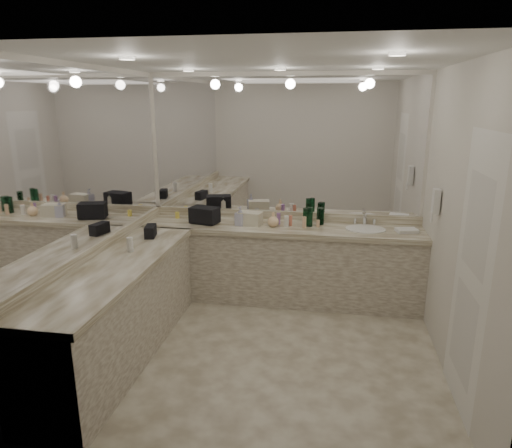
% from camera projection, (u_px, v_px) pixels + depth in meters
% --- Properties ---
extents(floor, '(3.20, 3.20, 0.00)m').
position_uv_depth(floor, '(265.00, 350.00, 4.32)').
color(floor, beige).
rests_on(floor, ground).
extents(ceiling, '(3.20, 3.20, 0.00)m').
position_uv_depth(ceiling, '(266.00, 60.00, 3.64)').
color(ceiling, white).
rests_on(ceiling, floor).
extents(wall_back, '(3.20, 0.02, 2.60)m').
position_uv_depth(wall_back, '(284.00, 186.00, 5.40)').
color(wall_back, silver).
rests_on(wall_back, floor).
extents(wall_left, '(0.02, 3.00, 2.60)m').
position_uv_depth(wall_left, '(95.00, 210.00, 4.24)').
color(wall_left, silver).
rests_on(wall_left, floor).
extents(wall_right, '(0.02, 3.00, 2.60)m').
position_uv_depth(wall_right, '(459.00, 226.00, 3.72)').
color(wall_right, silver).
rests_on(wall_right, floor).
extents(vanity_back_base, '(3.20, 0.60, 0.84)m').
position_uv_depth(vanity_back_base, '(280.00, 265.00, 5.35)').
color(vanity_back_base, beige).
rests_on(vanity_back_base, floor).
extents(vanity_back_top, '(3.20, 0.64, 0.06)m').
position_uv_depth(vanity_back_top, '(281.00, 228.00, 5.22)').
color(vanity_back_top, beige).
rests_on(vanity_back_top, vanity_back_base).
extents(vanity_left_base, '(0.60, 2.40, 0.84)m').
position_uv_depth(vanity_left_base, '(118.00, 313.00, 4.14)').
color(vanity_left_base, beige).
rests_on(vanity_left_base, floor).
extents(vanity_left_top, '(0.64, 2.42, 0.06)m').
position_uv_depth(vanity_left_top, '(115.00, 267.00, 4.02)').
color(vanity_left_top, beige).
rests_on(vanity_left_top, vanity_left_base).
extents(backsplash_back, '(3.20, 0.04, 0.10)m').
position_uv_depth(backsplash_back, '(283.00, 215.00, 5.48)').
color(backsplash_back, beige).
rests_on(backsplash_back, vanity_back_top).
extents(backsplash_left, '(0.04, 3.00, 0.10)m').
position_uv_depth(backsplash_left, '(101.00, 246.00, 4.33)').
color(backsplash_left, beige).
rests_on(backsplash_left, vanity_left_top).
extents(mirror_back, '(3.12, 0.01, 1.55)m').
position_uv_depth(mirror_back, '(285.00, 146.00, 5.27)').
color(mirror_back, white).
rests_on(mirror_back, wall_back).
extents(mirror_left, '(0.01, 2.92, 1.55)m').
position_uv_depth(mirror_left, '(92.00, 159.00, 4.11)').
color(mirror_left, white).
rests_on(mirror_left, wall_left).
extents(sink, '(0.44, 0.44, 0.03)m').
position_uv_depth(sink, '(365.00, 230.00, 5.07)').
color(sink, white).
rests_on(sink, vanity_back_top).
extents(faucet, '(0.24, 0.16, 0.14)m').
position_uv_depth(faucet, '(365.00, 219.00, 5.25)').
color(faucet, silver).
rests_on(faucet, vanity_back_top).
extents(wall_phone, '(0.06, 0.10, 0.24)m').
position_uv_depth(wall_phone, '(436.00, 201.00, 4.38)').
color(wall_phone, white).
rests_on(wall_phone, wall_right).
extents(door, '(0.02, 0.82, 2.10)m').
position_uv_depth(door, '(471.00, 277.00, 3.31)').
color(door, white).
rests_on(door, wall_right).
extents(black_toiletry_bag, '(0.36, 0.27, 0.18)m').
position_uv_depth(black_toiletry_bag, '(205.00, 216.00, 5.30)').
color(black_toiletry_bag, black).
rests_on(black_toiletry_bag, vanity_back_top).
extents(black_bag_spill, '(0.15, 0.23, 0.12)m').
position_uv_depth(black_bag_spill, '(150.00, 231.00, 4.79)').
color(black_bag_spill, black).
rests_on(black_bag_spill, vanity_left_top).
extents(cream_cosmetic_case, '(0.29, 0.21, 0.15)m').
position_uv_depth(cream_cosmetic_case, '(250.00, 218.00, 5.23)').
color(cream_cosmetic_case, beige).
rests_on(cream_cosmetic_case, vanity_back_top).
extents(hand_towel, '(0.25, 0.20, 0.04)m').
position_uv_depth(hand_towel, '(407.00, 231.00, 4.96)').
color(hand_towel, white).
rests_on(hand_towel, vanity_back_top).
extents(lotion_left, '(0.06, 0.06, 0.14)m').
position_uv_depth(lotion_left, '(130.00, 245.00, 4.31)').
color(lotion_left, white).
rests_on(lotion_left, vanity_left_top).
extents(soap_bottle_a, '(0.08, 0.08, 0.19)m').
position_uv_depth(soap_bottle_a, '(213.00, 214.00, 5.35)').
color(soap_bottle_a, silver).
rests_on(soap_bottle_a, vanity_back_top).
extents(soap_bottle_b, '(0.13, 0.13, 0.22)m').
position_uv_depth(soap_bottle_b, '(240.00, 216.00, 5.21)').
color(soap_bottle_b, '#B7B6CF').
rests_on(soap_bottle_b, vanity_back_top).
extents(soap_bottle_c, '(0.17, 0.17, 0.17)m').
position_uv_depth(soap_bottle_c, '(273.00, 219.00, 5.16)').
color(soap_bottle_c, '#FFD4A1').
rests_on(soap_bottle_c, vanity_back_top).
extents(green_bottle_0, '(0.06, 0.06, 0.22)m').
position_uv_depth(green_bottle_0, '(310.00, 217.00, 5.17)').
color(green_bottle_0, '#134A28').
rests_on(green_bottle_0, vanity_back_top).
extents(green_bottle_1, '(0.07, 0.07, 0.19)m').
position_uv_depth(green_bottle_1, '(319.00, 216.00, 5.28)').
color(green_bottle_1, '#134A28').
rests_on(green_bottle_1, vanity_back_top).
extents(green_bottle_2, '(0.07, 0.07, 0.19)m').
position_uv_depth(green_bottle_2, '(321.00, 216.00, 5.25)').
color(green_bottle_2, '#134A28').
rests_on(green_bottle_2, vanity_back_top).
extents(green_bottle_3, '(0.07, 0.07, 0.21)m').
position_uv_depth(green_bottle_3, '(306.00, 217.00, 5.18)').
color(green_bottle_3, '#134A28').
rests_on(green_bottle_3, vanity_back_top).
extents(amenity_bottle_0, '(0.04, 0.04, 0.12)m').
position_uv_depth(amenity_bottle_0, '(291.00, 220.00, 5.21)').
color(amenity_bottle_0, '#E57F66').
rests_on(amenity_bottle_0, vanity_back_top).
extents(amenity_bottle_1, '(0.06, 0.06, 0.07)m').
position_uv_depth(amenity_bottle_1, '(250.00, 220.00, 5.31)').
color(amenity_bottle_1, white).
rests_on(amenity_bottle_1, vanity_back_top).
extents(amenity_bottle_2, '(0.04, 0.04, 0.08)m').
position_uv_depth(amenity_bottle_2, '(318.00, 224.00, 5.15)').
color(amenity_bottle_2, '#E0B28C').
rests_on(amenity_bottle_2, vanity_back_top).
extents(amenity_bottle_3, '(0.05, 0.05, 0.13)m').
position_uv_depth(amenity_bottle_3, '(304.00, 222.00, 5.11)').
color(amenity_bottle_3, '#E0B28C').
rests_on(amenity_bottle_3, vanity_back_top).
extents(amenity_bottle_4, '(0.05, 0.05, 0.08)m').
position_uv_depth(amenity_bottle_4, '(177.00, 215.00, 5.54)').
color(amenity_bottle_4, '#F2D84C').
rests_on(amenity_bottle_4, vanity_back_top).
extents(amenity_bottle_5, '(0.06, 0.06, 0.12)m').
position_uv_depth(amenity_bottle_5, '(286.00, 221.00, 5.17)').
color(amenity_bottle_5, white).
rests_on(amenity_bottle_5, vanity_back_top).
extents(amenity_bottle_6, '(0.06, 0.06, 0.12)m').
position_uv_depth(amenity_bottle_6, '(246.00, 218.00, 5.30)').
color(amenity_bottle_6, '#9966B2').
rests_on(amenity_bottle_6, vanity_back_top).
extents(amenity_bottle_7, '(0.05, 0.05, 0.13)m').
position_uv_depth(amenity_bottle_7, '(279.00, 219.00, 5.27)').
color(amenity_bottle_7, '#9966B2').
rests_on(amenity_bottle_7, vanity_back_top).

